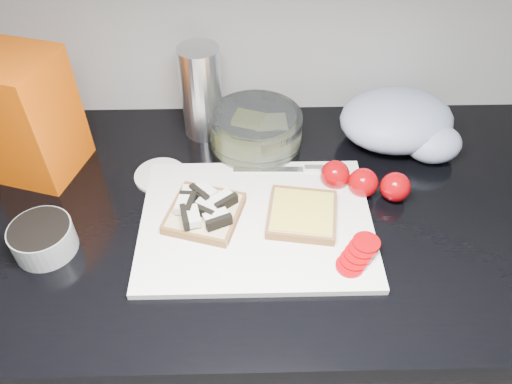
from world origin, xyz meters
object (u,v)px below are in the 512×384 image
at_px(glass_bowl, 256,132).
at_px(bread_bag, 24,116).
at_px(cutting_board, 256,222).
at_px(steel_canister, 201,92).

xyz_separation_m(glass_bowl, bread_bag, (-0.42, -0.05, 0.08)).
bearing_deg(cutting_board, steel_canister, 111.12).
distance_m(glass_bowl, steel_canister, 0.13).
relative_size(cutting_board, glass_bowl, 2.16).
relative_size(cutting_board, bread_bag, 1.69).
distance_m(cutting_board, steel_canister, 0.30).
height_order(cutting_board, steel_canister, steel_canister).
xyz_separation_m(bread_bag, steel_canister, (0.31, 0.10, -0.02)).
xyz_separation_m(glass_bowl, steel_canister, (-0.11, 0.05, 0.06)).
bearing_deg(steel_canister, bread_bag, -161.71).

